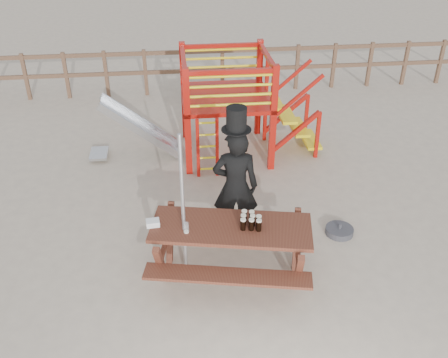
{
  "coord_description": "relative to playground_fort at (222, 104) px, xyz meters",
  "views": [
    {
      "loc": [
        -0.86,
        -5.58,
        4.92
      ],
      "look_at": [
        -0.15,
        0.8,
        1.03
      ],
      "focal_mm": 40.0,
      "sensor_mm": 36.0,
      "label": 1
    }
  ],
  "objects": [
    {
      "name": "parasol_base",
      "position": [
        1.57,
        -2.99,
        -1.02
      ],
      "size": [
        0.45,
        0.45,
        0.19
      ],
      "color": "#39393F",
      "rests_on": "ground"
    },
    {
      "name": "man_with_hat",
      "position": [
        -0.11,
        -2.9,
        -0.07
      ],
      "size": [
        0.73,
        0.53,
        2.23
      ],
      "rotation": [
        0.0,
        0.0,
        3.03
      ],
      "color": "black",
      "rests_on": "ground"
    },
    {
      "name": "paper_bag",
      "position": [
        -1.34,
        -3.6,
        -0.18
      ],
      "size": [
        0.19,
        0.16,
        0.08
      ],
      "primitive_type": "cube",
      "rotation": [
        0.0,
        0.0,
        0.1
      ],
      "color": "white",
      "rests_on": "picnic_table"
    },
    {
      "name": "stout_pints",
      "position": [
        -0.02,
        -3.76,
        -0.14
      ],
      "size": [
        0.3,
        0.32,
        0.17
      ],
      "color": "black",
      "rests_on": "picnic_table"
    },
    {
      "name": "ground",
      "position": [
        -0.12,
        -3.58,
        -1.07
      ],
      "size": [
        60.0,
        60.0,
        0.0
      ],
      "primitive_type": "plane",
      "color": "#C0AF95",
      "rests_on": "ground"
    },
    {
      "name": "metal_pole",
      "position": [
        -0.92,
        -3.73,
        0.07
      ],
      "size": [
        0.05,
        0.05,
        2.27
      ],
      "primitive_type": "cylinder",
      "color": "#B2B2B7",
      "rests_on": "ground"
    },
    {
      "name": "picnic_table",
      "position": [
        -0.28,
        -3.73,
        -0.54
      ],
      "size": [
        2.45,
        1.91,
        0.85
      ],
      "rotation": [
        0.0,
        0.0,
        -0.2
      ],
      "color": "brown",
      "rests_on": "ground"
    },
    {
      "name": "back_fence",
      "position": [
        -0.12,
        3.42,
        -0.34
      ],
      "size": [
        15.09,
        0.09,
        1.2
      ],
      "color": "brown",
      "rests_on": "ground"
    },
    {
      "name": "empty_glasses",
      "position": [
        -0.89,
        -3.8,
        -0.15
      ],
      "size": [
        0.07,
        0.07,
        0.15
      ],
      "color": "silver",
      "rests_on": "picnic_table"
    },
    {
      "name": "playground_fort",
      "position": [
        0.0,
        0.0,
        0.0
      ],
      "size": [
        4.71,
        1.84,
        2.1
      ],
      "color": "#AD130B",
      "rests_on": "ground"
    }
  ]
}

